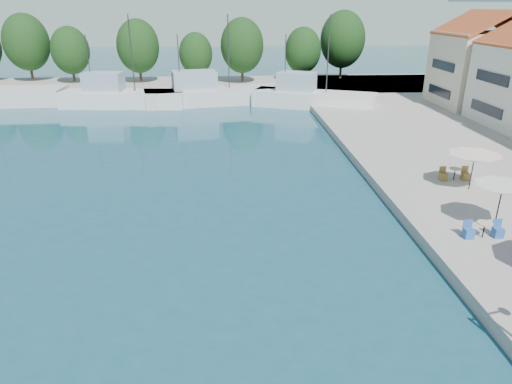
{
  "coord_description": "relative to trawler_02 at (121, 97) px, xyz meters",
  "views": [
    {
      "loc": [
        -2.87,
        3.0,
        10.51
      ],
      "look_at": [
        -1.5,
        26.0,
        1.13
      ],
      "focal_mm": 32.0,
      "sensor_mm": 36.0,
      "label": 1
    }
  ],
  "objects": [
    {
      "name": "tree_02",
      "position": [
        -15.97,
        16.43,
        4.85
      ],
      "size": [
        6.22,
        6.22,
        9.21
      ],
      "color": "#3F2B19",
      "rests_on": "quay_far"
    },
    {
      "name": "quay_far",
      "position": [
        7.02,
        11.75,
        -0.77
      ],
      "size": [
        90.0,
        16.0,
        0.6
      ],
      "primitive_type": "cube",
      "color": "#AAA399",
      "rests_on": "ground"
    },
    {
      "name": "cafe_table_03",
      "position": [
        25.9,
        -26.7,
        -0.18
      ],
      "size": [
        1.82,
        0.7,
        0.76
      ],
      "color": "black",
      "rests_on": "quay_right"
    },
    {
      "name": "trawler_04",
      "position": [
        21.28,
        -1.59,
        0.0
      ],
      "size": [
        13.81,
        8.45,
        10.2
      ],
      "rotation": [
        0.0,
        0.0,
        -0.4
      ],
      "color": "silver",
      "rests_on": "ground"
    },
    {
      "name": "trawler_03",
      "position": [
        10.24,
        1.18,
        -0.0
      ],
      "size": [
        16.67,
        7.35,
        10.2
      ],
      "rotation": [
        0.0,
        0.0,
        0.2
      ],
      "color": "silver",
      "rests_on": "ground"
    },
    {
      "name": "tree_04",
      "position": [
        -0.12,
        13.96,
        4.44
      ],
      "size": [
        5.75,
        5.75,
        8.51
      ],
      "color": "#3F2B19",
      "rests_on": "quay_far"
    },
    {
      "name": "building_06",
      "position": [
        39.02,
        -4.25,
        4.43
      ],
      "size": [
        9.0,
        8.8,
        10.2
      ],
      "color": "beige",
      "rests_on": "quay_right"
    },
    {
      "name": "tree_05",
      "position": [
        7.73,
        13.45,
        3.43
      ],
      "size": [
        4.57,
        4.57,
        6.77
      ],
      "color": "#3F2B19",
      "rests_on": "quay_far"
    },
    {
      "name": "trawler_02",
      "position": [
        0.0,
        0.0,
        0.0
      ],
      "size": [
        13.97,
        4.62,
        10.2
      ],
      "rotation": [
        0.0,
        0.0,
        -0.08
      ],
      "color": "silver",
      "rests_on": "ground"
    },
    {
      "name": "tree_06",
      "position": [
        14.13,
        12.87,
        4.54
      ],
      "size": [
        5.86,
        5.86,
        8.68
      ],
      "color": "#3F2B19",
      "rests_on": "quay_far"
    },
    {
      "name": "tree_03",
      "position": [
        -9.4,
        14.24,
        3.9
      ],
      "size": [
        5.12,
        5.12,
        7.57
      ],
      "color": "#3F2B19",
      "rests_on": "quay_far"
    },
    {
      "name": "umbrella_white",
      "position": [
        24.88,
        -33.13,
        1.48
      ],
      "size": [
        2.61,
        2.61,
        2.2
      ],
      "color": "black",
      "rests_on": "quay_right"
    },
    {
      "name": "tree_07",
      "position": [
        22.61,
        13.35,
        3.82
      ],
      "size": [
        5.02,
        5.02,
        7.43
      ],
      "color": "#3F2B19",
      "rests_on": "quay_far"
    },
    {
      "name": "umbrella_cream",
      "position": [
        26.07,
        -28.25,
        1.44
      ],
      "size": [
        2.96,
        2.96,
        2.16
      ],
      "color": "black",
      "rests_on": "quay_right"
    },
    {
      "name": "hill_east",
      "position": [
        55.02,
        124.75,
        4.93
      ],
      "size": [
        140.0,
        40.0,
        12.0
      ],
      "primitive_type": "cube",
      "color": "gray",
      "rests_on": "ground"
    },
    {
      "name": "hill_west",
      "position": [
        -14.98,
        104.75,
        6.93
      ],
      "size": [
        180.0,
        40.0,
        16.0
      ],
      "primitive_type": "cube",
      "color": "gray",
      "rests_on": "ground"
    },
    {
      "name": "cafe_table_02",
      "position": [
        23.74,
        -34.15,
        -0.18
      ],
      "size": [
        1.82,
        0.7,
        0.76
      ],
      "color": "black",
      "rests_on": "quay_right"
    },
    {
      "name": "tree_08",
      "position": [
        28.86,
        16.49,
        5.05
      ],
      "size": [
        6.46,
        6.46,
        9.56
      ],
      "color": "#3F2B19",
      "rests_on": "quay_far"
    }
  ]
}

